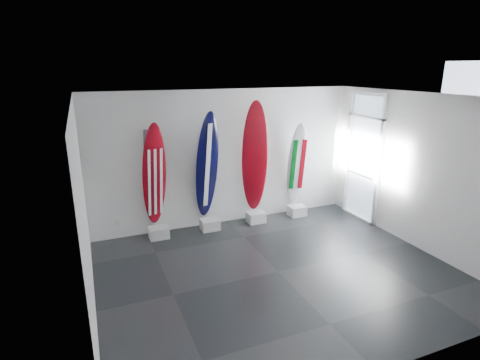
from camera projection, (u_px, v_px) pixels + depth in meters
name	position (u px, v px, depth m)	size (l,w,h in m)	color
floor	(278.00, 272.00, 6.69)	(6.00, 6.00, 0.00)	black
ceiling	(283.00, 97.00, 5.84)	(6.00, 6.00, 0.00)	white
wall_back	(227.00, 158.00, 8.48)	(6.00, 6.00, 0.00)	white
wall_front	(393.00, 258.00, 4.05)	(6.00, 6.00, 0.00)	white
wall_left	(84.00, 216.00, 5.17)	(5.00, 5.00, 0.00)	white
wall_right	(418.00, 172.00, 7.36)	(5.00, 5.00, 0.00)	white
display_block_usa	(159.00, 233.00, 7.98)	(0.40, 0.30, 0.24)	silver
surfboard_usa	(154.00, 175.00, 7.73)	(0.50, 0.08, 2.21)	maroon
display_block_navy	(210.00, 224.00, 8.39)	(0.40, 0.30, 0.24)	silver
surfboard_navy	(207.00, 166.00, 8.11)	(0.54, 0.08, 2.39)	black
display_block_swiss	(256.00, 217.00, 8.80)	(0.40, 0.30, 0.24)	silver
surfboard_swiss	(255.00, 158.00, 8.49)	(0.58, 0.08, 2.55)	maroon
display_block_italy	(297.00, 211.00, 9.20)	(0.40, 0.30, 0.24)	silver
surfboard_italy	(297.00, 165.00, 8.97)	(0.46, 0.08, 2.03)	white
wall_outlet	(117.00, 223.00, 7.89)	(0.09, 0.02, 0.13)	silver
glass_door	(363.00, 159.00, 8.74)	(0.12, 1.16, 2.85)	white
balcony	(403.00, 190.00, 9.49)	(2.80, 2.20, 1.20)	slate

